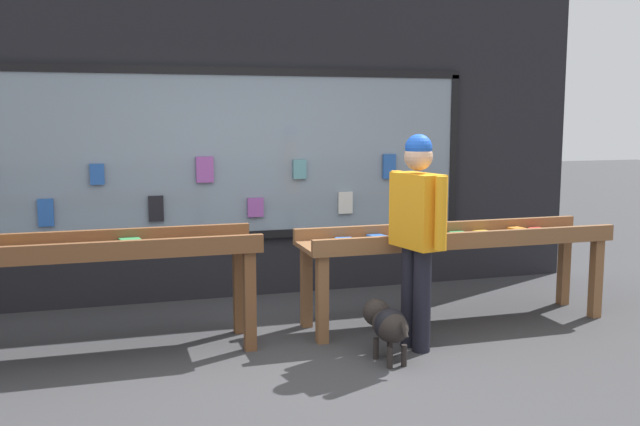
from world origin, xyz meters
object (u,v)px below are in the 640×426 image
object	(u,v)px
display_table_left	(73,260)
display_table_right	(455,245)
small_dog	(387,323)
person_browsing	(417,225)

from	to	relation	value
display_table_left	display_table_right	size ratio (longest dim) A/B	1.00
display_table_left	small_dog	distance (m)	2.42
display_table_right	small_dog	distance (m)	1.30
display_table_right	person_browsing	bearing A→B (deg)	-137.55
display_table_right	person_browsing	world-z (taller)	person_browsing
display_table_left	small_dog	size ratio (longest dim) A/B	4.73
display_table_right	person_browsing	distance (m)	0.91
display_table_left	display_table_right	xyz separation A→B (m)	(3.21, 0.00, -0.06)
display_table_right	small_dog	world-z (taller)	display_table_right
display_table_right	small_dog	bearing A→B (deg)	-140.78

